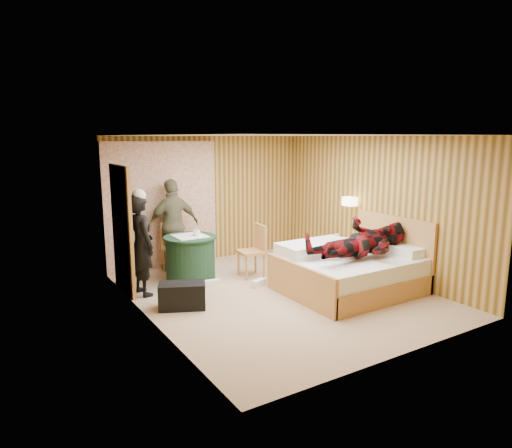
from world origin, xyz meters
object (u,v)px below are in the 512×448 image
chair_near (255,247)px  man_on_bed (364,232)px  nightstand (341,253)px  round_table (191,258)px  bed (351,270)px  woman_standing (141,245)px  chair_far (174,243)px  wall_lamp (350,201)px  duffel_bag (182,296)px  man_at_table (173,225)px

chair_near → man_on_bed: 2.01m
nightstand → chair_near: chair_near is taller
round_table → chair_near: 1.17m
bed → man_on_bed: bearing=-82.5°
round_table → woman_standing: 1.05m
chair_far → man_on_bed: bearing=-63.6°
wall_lamp → nightstand: bearing=106.1°
wall_lamp → bed: bearing=-130.8°
wall_lamp → duffel_bag: bearing=-175.9°
man_at_table → man_on_bed: man_on_bed is taller
duffel_bag → woman_standing: 1.13m
chair_near → wall_lamp: bearing=78.7°
wall_lamp → duffel_bag: (-3.47, -0.25, -1.11)m
nightstand → woman_standing: woman_standing is taller
bed → chair_near: bed is taller
man_at_table → duffel_bag: bearing=68.0°
woman_standing → man_at_table: man_at_table is taller
duffel_bag → man_on_bed: man_on_bed is taller
wall_lamp → man_at_table: size_ratio=0.15×
round_table → wall_lamp: bearing=-17.6°
man_on_bed → man_at_table: bearing=126.1°
wall_lamp → bed: size_ratio=0.12×
round_table → chair_near: chair_near is taller
wall_lamp → duffel_bag: wall_lamp is taller
wall_lamp → man_at_table: bearing=149.6°
man_on_bed → chair_near: bearing=119.5°
bed → man_on_bed: (0.03, -0.23, 0.67)m
man_at_table → man_on_bed: bearing=122.7°
bed → round_table: bearing=137.9°
wall_lamp → round_table: bearing=162.4°
nightstand → man_at_table: bearing=151.6°
woman_standing → man_on_bed: (3.00, -1.81, 0.20)m
round_table → duffel_bag: 1.33m
nightstand → chair_far: chair_far is taller
bed → wall_lamp: bearing=49.2°
man_at_table → man_on_bed: (2.06, -2.82, 0.15)m
round_table → chair_far: (-0.01, 0.71, 0.13)m
chair_far → man_on_bed: size_ratio=0.53×
wall_lamp → chair_near: size_ratio=0.28×
duffel_bag → woman_standing: woman_standing is taller
chair_far → woman_standing: (-0.92, -0.96, 0.27)m
woman_standing → man_on_bed: size_ratio=0.91×
wall_lamp → round_table: (-2.83, 0.90, -0.89)m
wall_lamp → man_on_bed: man_on_bed is taller
round_table → man_on_bed: size_ratio=0.51×
chair_near → man_on_bed: (0.96, -1.70, 0.46)m
woman_standing → wall_lamp: bearing=-107.2°
nightstand → chair_near: bearing=167.1°
chair_far → bed: bearing=-61.6°
nightstand → duffel_bag: (-3.43, -0.40, -0.09)m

